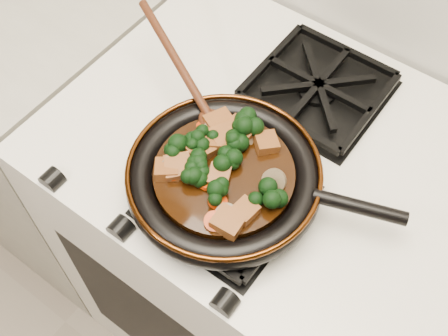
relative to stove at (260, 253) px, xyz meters
The scene contains 38 objects.
stove is the anchor object (origin of this frame).
burner_grate_front 0.48m from the stove, 90.00° to the right, with size 0.23×0.23×0.03m, color black, non-canonical shape.
burner_grate_back 0.48m from the stove, 90.00° to the left, with size 0.23×0.23×0.03m, color black, non-canonical shape.
skillet 0.51m from the stove, 94.69° to the right, with size 0.42×0.31×0.05m.
braising_sauce 0.52m from the stove, 95.67° to the right, with size 0.22×0.22×0.02m, color black.
tofu_cube_0 0.52m from the stove, 127.25° to the right, with size 0.04×0.03×0.02m, color brown.
tofu_cube_1 0.53m from the stove, 119.17° to the right, with size 0.04×0.04×0.02m, color brown.
tofu_cube_2 0.55m from the stove, 114.60° to the right, with size 0.04×0.04×0.02m, color brown.
tofu_cube_3 0.53m from the stove, 136.87° to the right, with size 0.04×0.04×0.02m, color brown.
tofu_cube_4 0.54m from the stove, 94.50° to the right, with size 0.04×0.03×0.02m, color brown.
tofu_cube_5 0.53m from the stove, 120.78° to the right, with size 0.04×0.04×0.02m, color brown.
tofu_cube_6 0.54m from the stove, 117.58° to the right, with size 0.04×0.04×0.02m, color brown.
tofu_cube_7 0.56m from the stove, 76.98° to the right, with size 0.04×0.04×0.02m, color brown.
tofu_cube_8 0.52m from the stove, 120.35° to the right, with size 0.04×0.04×0.02m, color brown.
tofu_cube_9 0.52m from the stove, 77.49° to the right, with size 0.03×0.04×0.02m, color brown.
tofu_cube_10 0.55m from the stove, 72.09° to the right, with size 0.03×0.03×0.02m, color brown.
tofu_cube_11 0.55m from the stove, 112.78° to the right, with size 0.04×0.04×0.02m, color brown.
broccoli_floret_0 0.55m from the stove, 89.27° to the right, with size 0.06×0.06×0.05m, color black, non-canonical shape.
broccoli_floret_1 0.55m from the stove, 120.88° to the right, with size 0.06×0.06×0.05m, color black, non-canonical shape.
broccoli_floret_2 0.54m from the stove, 124.23° to the right, with size 0.05×0.05×0.06m, color black, non-canonical shape.
broccoli_floret_3 0.53m from the stove, 98.05° to the right, with size 0.06×0.06×0.05m, color black, non-canonical shape.
broccoli_floret_4 0.55m from the stove, 103.71° to the right, with size 0.06×0.06×0.05m, color black, non-canonical shape.
broccoli_floret_5 0.54m from the stove, 105.16° to the right, with size 0.06×0.06×0.05m, color black, non-canonical shape.
broccoli_floret_6 0.53m from the stove, 105.46° to the right, with size 0.06×0.06×0.05m, color black, non-canonical shape.
broccoli_floret_7 0.52m from the stove, 122.87° to the right, with size 0.06×0.06×0.06m, color black, non-canonical shape.
broccoli_floret_8 0.54m from the stove, 62.02° to the right, with size 0.06×0.06×0.05m, color black, non-canonical shape.
carrot_coin_0 0.55m from the stove, 112.68° to the right, with size 0.03×0.03×0.01m, color #B72D05.
carrot_coin_1 0.53m from the stove, 137.39° to the right, with size 0.03×0.03×0.01m, color #B72D05.
carrot_coin_2 0.56m from the stove, 82.32° to the right, with size 0.03×0.03×0.01m, color #B72D05.
carrot_coin_3 0.54m from the stove, 97.30° to the right, with size 0.03×0.03×0.01m, color #B72D05.
carrot_coin_4 0.55m from the stove, 114.32° to the right, with size 0.03×0.03×0.01m, color #B72D05.
carrot_coin_5 0.54m from the stove, 86.17° to the right, with size 0.03×0.03×0.01m, color #B72D05.
mushroom_slice_0 0.55m from the stove, 114.57° to the right, with size 0.04×0.04×0.01m, color brown.
mushroom_slice_1 0.53m from the stove, 59.31° to the right, with size 0.04×0.04×0.01m, color brown.
mushroom_slice_2 0.52m from the stove, 110.49° to the right, with size 0.03×0.03×0.01m, color brown.
mushroom_slice_3 0.55m from the stove, 79.17° to the right, with size 0.03×0.03×0.01m, color brown.
mushroom_slice_4 0.53m from the stove, 132.59° to the right, with size 0.03×0.03×0.01m, color brown.
wooden_spoon 0.55m from the stove, 167.17° to the right, with size 0.16×0.09×0.26m.
Camera 1 is at (0.26, 1.19, 1.68)m, focal length 45.00 mm.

